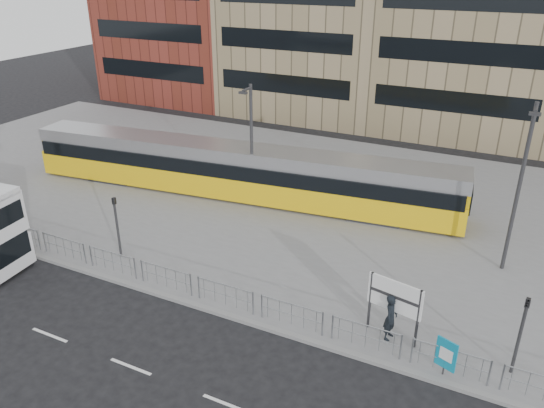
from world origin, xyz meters
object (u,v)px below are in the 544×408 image
at_px(pedestrian, 391,317).
at_px(traffic_light_east, 522,326).
at_px(station_sign, 395,299).
at_px(lamp_post_west, 251,141).
at_px(lamp_post_east, 520,183).
at_px(tram, 235,171).
at_px(ad_panel, 446,355).
at_px(traffic_light_west, 116,219).

xyz_separation_m(pedestrian, traffic_light_east, (4.35, 0.06, 1.03)).
bearing_deg(station_sign, traffic_light_east, 11.07).
height_order(lamp_post_west, lamp_post_east, lamp_post_east).
bearing_deg(tram, pedestrian, -43.88).
height_order(tram, station_sign, tram).
bearing_deg(traffic_light_east, lamp_post_east, 101.30).
xyz_separation_m(station_sign, pedestrian, (-0.04, -0.11, -0.78)).
bearing_deg(pedestrian, lamp_post_west, 58.43).
bearing_deg(lamp_post_west, station_sign, -38.37).
xyz_separation_m(ad_panel, lamp_post_west, (-12.61, 9.47, 3.05)).
xyz_separation_m(station_sign, traffic_light_west, (-13.38, 0.20, 0.25)).
bearing_deg(station_sign, lamp_post_west, 153.30).
bearing_deg(ad_panel, tram, 165.21).
distance_m(pedestrian, lamp_post_east, 8.70).
distance_m(tram, lamp_post_west, 2.90).
bearing_deg(lamp_post_east, traffic_light_west, -157.60).
distance_m(station_sign, lamp_post_east, 8.32).
relative_size(traffic_light_west, traffic_light_east, 1.00).
bearing_deg(tram, lamp_post_west, -33.71).
bearing_deg(lamp_post_west, lamp_post_east, -4.68).
xyz_separation_m(station_sign, ad_panel, (2.18, -1.21, -0.87)).
bearing_deg(traffic_light_east, pedestrian, -174.94).
distance_m(station_sign, traffic_light_east, 4.32).
relative_size(ad_panel, lamp_post_east, 0.19).
bearing_deg(pedestrian, traffic_light_west, 95.93).
bearing_deg(station_sign, lamp_post_east, 76.02).
bearing_deg(lamp_post_west, traffic_light_east, -29.40).
relative_size(traffic_light_east, lamp_post_east, 0.39).
height_order(ad_panel, lamp_post_east, lamp_post_east).
xyz_separation_m(pedestrian, traffic_light_west, (-13.34, 0.31, 1.03)).
relative_size(pedestrian, lamp_post_west, 0.27).
xyz_separation_m(tram, lamp_post_west, (1.53, -0.79, 2.33)).
relative_size(station_sign, lamp_post_east, 0.32).
relative_size(pedestrian, lamp_post_east, 0.24).
xyz_separation_m(traffic_light_west, lamp_post_east, (16.80, 6.92, 2.35)).
xyz_separation_m(tram, pedestrian, (11.93, -9.16, -0.63)).
relative_size(traffic_light_east, lamp_post_west, 0.44).
bearing_deg(tram, ad_panel, -42.31).
height_order(ad_panel, pedestrian, pedestrian).
bearing_deg(traffic_light_west, station_sign, -3.25).
xyz_separation_m(traffic_light_east, lamp_post_east, (-0.89, 7.17, 2.35)).
relative_size(station_sign, pedestrian, 1.32).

